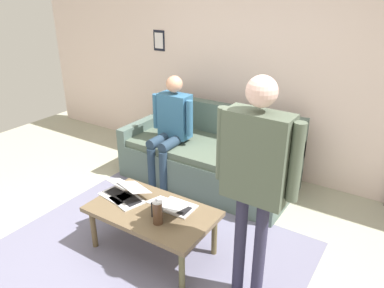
{
  "coord_description": "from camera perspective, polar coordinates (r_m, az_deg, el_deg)",
  "views": [
    {
      "loc": [
        -1.78,
        1.91,
        2.22
      ],
      "look_at": [
        -0.01,
        -0.82,
        0.8
      ],
      "focal_mm": 34.39,
      "sensor_mm": 36.0,
      "label": 1
    }
  ],
  "objects": [
    {
      "name": "ground_plane",
      "position": [
        3.43,
        -8.05,
        -17.08
      ],
      "size": [
        7.68,
        7.68,
        0.0
      ],
      "primitive_type": "plane",
      "color": "#A6A58F"
    },
    {
      "name": "laptop_left",
      "position": [
        3.38,
        -9.65,
        -7.88
      ],
      "size": [
        0.36,
        0.36,
        0.15
      ],
      "color": "silver",
      "rests_on": "coffee_table"
    },
    {
      "name": "french_press",
      "position": [
        3.01,
        -5.38,
        -10.42
      ],
      "size": [
        0.1,
        0.08,
        0.24
      ],
      "color": "#4C3323",
      "rests_on": "coffee_table"
    },
    {
      "name": "back_wall",
      "position": [
        4.56,
        9.48,
        12.26
      ],
      "size": [
        7.04,
        0.11,
        2.7
      ],
      "color": "beige",
      "rests_on": "ground_plane"
    },
    {
      "name": "laptop_center",
      "position": [
        3.19,
        -2.84,
        -9.59
      ],
      "size": [
        0.31,
        0.37,
        0.15
      ],
      "color": "silver",
      "rests_on": "coffee_table"
    },
    {
      "name": "person_standing",
      "position": [
        2.47,
        9.87,
        -3.69
      ],
      "size": [
        0.6,
        0.2,
        1.73
      ],
      "color": "#2C2A42",
      "rests_on": "ground_plane"
    },
    {
      "name": "laptop_right",
      "position": [
        3.47,
        -11.31,
        -7.19
      ],
      "size": [
        0.34,
        0.3,
        0.14
      ],
      "color": "silver",
      "rests_on": "coffee_table"
    },
    {
      "name": "coffee_table",
      "position": [
        3.27,
        -6.2,
        -10.75
      ],
      "size": [
        1.1,
        0.64,
        0.43
      ],
      "color": "brown",
      "rests_on": "ground_plane"
    },
    {
      "name": "couch",
      "position": [
        4.42,
        2.74,
        -2.18
      ],
      "size": [
        2.02,
        0.92,
        0.88
      ],
      "color": "#51645C",
      "rests_on": "ground_plane"
    },
    {
      "name": "area_rug",
      "position": [
        3.44,
        -7.0,
        -16.79
      ],
      "size": [
        2.62,
        2.1,
        0.01
      ],
      "primitive_type": "cube",
      "color": "slate",
      "rests_on": "ground_plane"
    },
    {
      "name": "person_seated",
      "position": [
        4.27,
        -3.29,
        3.09
      ],
      "size": [
        0.55,
        0.51,
        1.28
      ],
      "color": "#243649",
      "rests_on": "ground_plane"
    }
  ]
}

